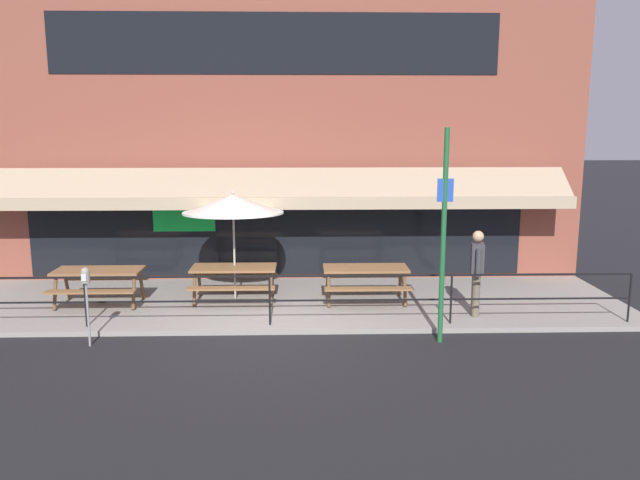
% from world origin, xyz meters
% --- Properties ---
extents(ground_plane, '(120.00, 120.00, 0.00)m').
position_xyz_m(ground_plane, '(0.00, 0.00, 0.00)').
color(ground_plane, black).
extents(patio_deck, '(15.00, 4.00, 0.10)m').
position_xyz_m(patio_deck, '(0.00, 2.00, 0.05)').
color(patio_deck, gray).
rests_on(patio_deck, ground).
extents(restaurant_building, '(15.00, 1.60, 8.14)m').
position_xyz_m(restaurant_building, '(-0.00, 4.23, 4.04)').
color(restaurant_building, brown).
rests_on(restaurant_building, ground).
extents(patio_railing, '(13.84, 0.04, 0.97)m').
position_xyz_m(patio_railing, '(0.00, 0.30, 0.80)').
color(patio_railing, black).
rests_on(patio_railing, patio_deck).
extents(picnic_table_left, '(1.80, 1.42, 0.76)m').
position_xyz_m(picnic_table_left, '(-3.66, 1.76, 0.71)').
color(picnic_table_left, brown).
rests_on(picnic_table_left, patio_deck).
extents(picnic_table_centre, '(1.80, 1.42, 0.76)m').
position_xyz_m(picnic_table_centre, '(-0.85, 1.95, 0.71)').
color(picnic_table_centre, brown).
rests_on(picnic_table_centre, patio_deck).
extents(picnic_table_right, '(1.80, 1.42, 0.76)m').
position_xyz_m(picnic_table_right, '(1.97, 1.83, 0.71)').
color(picnic_table_right, brown).
rests_on(picnic_table_right, patio_deck).
extents(patio_umbrella_centre, '(2.14, 2.14, 2.38)m').
position_xyz_m(patio_umbrella_centre, '(-0.85, 2.11, 2.18)').
color(patio_umbrella_centre, '#B7B2A8').
rests_on(patio_umbrella_centre, patio_deck).
extents(pedestrian_walking, '(0.31, 0.61, 1.71)m').
position_xyz_m(pedestrian_walking, '(4.06, 0.81, 1.06)').
color(pedestrian_walking, '#665B4C').
rests_on(pedestrian_walking, patio_deck).
extents(parking_meter_near, '(0.15, 0.16, 1.42)m').
position_xyz_m(parking_meter_near, '(-3.14, -0.50, 1.15)').
color(parking_meter_near, gray).
rests_on(parking_meter_near, ground).
extents(street_sign_pole, '(0.28, 0.09, 3.80)m').
position_xyz_m(street_sign_pole, '(3.09, -0.45, 1.96)').
color(street_sign_pole, '#1E6033').
rests_on(street_sign_pole, ground).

